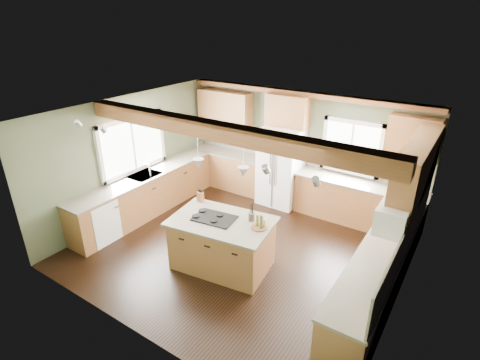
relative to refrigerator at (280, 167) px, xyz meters
The scene contains 37 objects.
floor 2.32m from the refrigerator, 81.95° to the right, with size 5.60×5.60×0.00m, color black.
ceiling 2.73m from the refrigerator, 81.95° to the right, with size 5.60×5.60×0.00m, color silver.
wall_back 0.63m from the refrigerator, 51.71° to the left, with size 5.60×5.60×0.00m, color #465039.
wall_left 3.30m from the refrigerator, 139.70° to the right, with size 5.00×5.00×0.00m, color #465039.
wall_right 3.78m from the refrigerator, 34.37° to the right, with size 5.00×5.00×0.00m, color #465039.
ceiling_beam 3.15m from the refrigerator, 83.69° to the right, with size 5.55×0.26×0.26m, color brown.
soffit_trim 1.69m from the refrigerator, 43.03° to the left, with size 5.55×0.20×0.10m, color brown.
backsplash_back 0.57m from the refrigerator, 50.58° to the left, with size 5.58×0.03×0.58m, color brown.
backsplash_right 3.73m from the refrigerator, 33.86° to the right, with size 0.03×3.70×0.58m, color brown.
base_cab_back_left 1.56m from the refrigerator, behind, with size 2.02×0.60×0.88m, color brown.
counter_back_left 1.49m from the refrigerator, behind, with size 2.06×0.64×0.04m, color #4B4337.
base_cab_back_right 1.85m from the refrigerator, ahead, with size 2.62×0.60×0.88m, color brown.
counter_back_right 1.79m from the refrigerator, ahead, with size 2.66×0.64×0.04m, color #4B4337.
base_cab_left 3.06m from the refrigerator, 136.74° to the right, with size 0.60×3.70×0.88m, color brown.
counter_left 3.02m from the refrigerator, 136.74° to the right, with size 0.64×3.74×0.04m, color #4B4337.
base_cab_right 3.51m from the refrigerator, 36.47° to the right, with size 0.60×3.70×0.88m, color brown.
counter_right 3.48m from the refrigerator, 36.47° to the right, with size 0.64×3.74×0.04m, color #4B4337.
upper_cab_back_left 2.00m from the refrigerator, behind, with size 1.40×0.35×0.90m, color brown.
upper_cab_over_fridge 1.27m from the refrigerator, 90.00° to the left, with size 0.96×0.35×0.70m, color brown.
upper_cab_right 3.34m from the refrigerator, 22.64° to the right, with size 0.35×2.20×0.90m, color brown.
upper_cab_back_corner 2.81m from the refrigerator, ahead, with size 0.90×0.35×0.90m, color brown.
window_left 3.30m from the refrigerator, 140.15° to the right, with size 0.04×1.60×1.05m, color white.
window_back 1.63m from the refrigerator, 13.94° to the left, with size 1.10×0.04×1.00m, color white.
sink 3.02m from the refrigerator, 136.74° to the right, with size 0.50×0.65×0.03m, color #262628.
faucet 2.90m from the refrigerator, 134.30° to the right, with size 0.02×0.02×0.28m, color #B2B2B7.
dishwasher 4.05m from the refrigerator, 123.02° to the right, with size 0.60×0.60×0.84m, color white.
oven 4.40m from the refrigerator, 50.38° to the right, with size 0.60×0.72×0.84m, color white.
microwave 3.66m from the refrigerator, 37.00° to the right, with size 0.40×0.70×0.38m, color white.
pendant_left 2.94m from the refrigerator, 91.69° to the right, with size 0.18×0.18×0.16m, color #B2B2B7.
pendant_right 2.92m from the refrigerator, 74.99° to the right, with size 0.18×0.18×0.16m, color #B2B2B7.
refrigerator is the anchor object (origin of this frame).
island 2.77m from the refrigerator, 83.37° to the right, with size 1.60×0.98×0.88m, color olive.
island_top 2.73m from the refrigerator, 83.37° to the right, with size 1.71×1.09×0.04m, color #4B4337.
cooktop 2.74m from the refrigerator, 86.16° to the right, with size 0.70×0.46×0.02m, color black.
knife_block 2.41m from the refrigerator, 99.98° to the right, with size 0.11×0.09×0.19m, color brown.
utensil_crock 2.54m from the refrigerator, 73.19° to the right, with size 0.11×0.11×0.14m, color #37312C.
bottle_tray 2.75m from the refrigerator, 69.41° to the right, with size 0.27×0.27×0.24m, color brown, non-canonical shape.
Camera 1 is at (3.29, -4.97, 4.12)m, focal length 28.00 mm.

